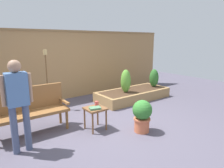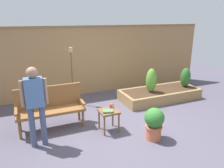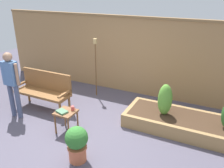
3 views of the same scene
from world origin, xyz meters
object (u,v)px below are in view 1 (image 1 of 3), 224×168
Objects in this scene: garden_bench at (30,107)px; tiki_torch at (46,69)px; shrub_far_corner at (154,78)px; side_table at (95,112)px; potted_boxwood at (142,114)px; cup_on_table at (97,103)px; shrub_near_bench at (126,81)px; person_by_bench at (18,99)px; book_on_table at (95,108)px.

garden_bench is 0.89× the size of tiki_torch.
side_table is at bearing -160.10° from shrub_far_corner.
cup_on_table is at bearing 128.31° from potted_boxwood.
potted_boxwood is 1.12× the size of shrub_far_corner.
tiki_torch is (-1.05, 2.53, 0.74)m from potted_boxwood.
shrub_near_bench is 0.45× the size of person_by_bench.
book_on_table is at bearing -131.07° from cup_on_table.
shrub_near_bench reaches higher than side_table.
book_on_table is at bearing -34.03° from garden_bench.
person_by_bench is at bearing 179.74° from side_table.
book_on_table is 0.33× the size of potted_boxwood.
garden_bench is 1.31m from book_on_table.
shrub_far_corner is (1.26, 0.00, -0.05)m from shrub_near_bench.
shrub_near_bench is at bearing 18.70° from person_by_bench.
garden_bench is at bearing 144.12° from potted_boxwood.
book_on_table is 2.05m from tiki_torch.
shrub_far_corner is (2.93, 0.99, 0.07)m from cup_on_table.
tiki_torch is (-0.45, 1.76, 0.59)m from cup_on_table.
garden_bench is 13.31× the size of cup_on_table.
person_by_bench reaches higher than shrub_near_bench.
person_by_bench reaches higher than book_on_table.
potted_boxwood is 2.08m from shrub_near_bench.
person_by_bench is (-1.11, -1.86, -0.18)m from tiki_torch.
book_on_table is 2.16m from shrub_near_bench.
book_on_table is 0.14× the size of person_by_bench.
side_table is 0.31× the size of person_by_bench.
cup_on_table is (0.10, 0.11, 0.13)m from side_table.
shrub_far_corner is at bearing -12.85° from tiki_torch.
book_on_table is 1.47m from person_by_bench.
tiki_torch is at bearing 104.18° from cup_on_table.
potted_boxwood is at bearing -142.81° from shrub_far_corner.
potted_boxwood is (0.61, -0.77, -0.15)m from cup_on_table.
garden_bench is 4.18m from shrub_far_corner.
tiki_torch reaches higher than person_by_bench.
potted_boxwood is (0.76, -0.60, -0.13)m from book_on_table.
shrub_far_corner reaches higher than cup_on_table.
potted_boxwood is 2.33m from person_by_bench.
side_table is 0.30× the size of tiki_torch.
tiki_torch is (-2.12, 0.77, 0.47)m from shrub_near_bench.
side_table is (1.13, -0.67, -0.15)m from garden_bench.
tiki_torch is 1.03× the size of person_by_bench.
cup_on_table is 3.09m from shrub_far_corner.
shrub_near_bench is (1.06, 1.76, 0.27)m from potted_boxwood.
side_table is at bearing -30.58° from garden_bench.
shrub_near_bench reaches higher than potted_boxwood.
person_by_bench reaches higher than shrub_far_corner.
book_on_table is at bearing -124.51° from side_table.
person_by_bench reaches higher than cup_on_table.
garden_bench is 2.28m from potted_boxwood.
shrub_near_bench is at bearing 48.85° from book_on_table.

